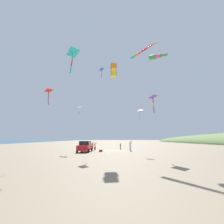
# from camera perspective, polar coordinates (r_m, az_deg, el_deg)

# --- Properties ---
(ground_plane) EXTENTS (600.00, 600.00, 0.00)m
(ground_plane) POSITION_cam_1_polar(r_m,az_deg,el_deg) (30.70, -1.24, -13.93)
(ground_plane) COLOR gray
(parked_car) EXTENTS (2.43, 4.47, 1.85)m
(parked_car) POSITION_cam_1_polar(r_m,az_deg,el_deg) (27.85, -9.82, -12.25)
(parked_car) COLOR red
(parked_car) RESTS_ON ground_plane
(cooler_box) EXTENTS (0.62, 0.42, 0.42)m
(cooler_box) POSITION_cam_1_polar(r_m,az_deg,el_deg) (28.02, -4.12, -13.87)
(cooler_box) COLOR red
(cooler_box) RESTS_ON ground_plane
(person_adult_flyer) EXTENTS (0.70, 0.66, 1.95)m
(person_adult_flyer) POSITION_cam_1_polar(r_m,az_deg,el_deg) (30.14, 6.73, -11.92)
(person_adult_flyer) COLOR silver
(person_adult_flyer) RESTS_ON ground_plane
(person_child_green_jacket) EXTENTS (0.50, 0.39, 1.62)m
(person_child_green_jacket) POSITION_cam_1_polar(r_m,az_deg,el_deg) (35.82, -7.08, -11.86)
(person_child_green_jacket) COLOR #B72833
(person_child_green_jacket) RESTS_ON ground_plane
(person_child_grey_jacket) EXTENTS (0.35, 0.43, 1.32)m
(person_child_grey_jacket) POSITION_cam_1_polar(r_m,az_deg,el_deg) (33.99, 3.09, -12.31)
(person_child_grey_jacket) COLOR #B72833
(person_child_grey_jacket) RESTS_ON ground_plane
(person_bystander_far) EXTENTS (0.52, 0.45, 1.48)m
(person_bystander_far) POSITION_cam_1_polar(r_m,az_deg,el_deg) (32.55, -6.23, -12.22)
(person_bystander_far) COLOR #232328
(person_bystander_far) RESTS_ON ground_plane
(kite_delta_rainbow_low_near) EXTENTS (3.81, 9.80, 6.83)m
(kite_delta_rainbow_low_near) POSITION_cam_1_polar(r_m,az_deg,el_deg) (24.81, 10.04, 0.48)
(kite_delta_rainbow_low_near) COLOR #EF4C93
(kite_delta_rainbow_low_near) RESTS_ON ground_plane
(kite_delta_small_distant) EXTENTS (3.74, 14.35, 12.40)m
(kite_delta_small_distant) POSITION_cam_1_polar(r_m,az_deg,el_deg) (19.66, -14.24, 20.24)
(kite_delta_small_distant) COLOR #1EB7C6
(kite_delta_small_distant) RESTS_ON ground_plane
(kite_box_black_fish_shape) EXTENTS (5.36, 3.73, 13.00)m
(kite_box_black_fish_shape) POSITION_cam_1_polar(r_m,az_deg,el_deg) (23.46, 0.54, 14.97)
(kite_box_black_fish_shape) COLOR orange
(kite_box_black_fish_shape) RESTS_ON ground_plane
(kite_windsock_purple_drifting) EXTENTS (9.37, 10.38, 16.10)m
(kite_windsock_purple_drifting) POSITION_cam_1_polar(r_m,az_deg,el_deg) (27.00, 9.95, 20.40)
(kite_windsock_purple_drifting) COLOR #1EB7C6
(kite_windsock_purple_drifting) RESTS_ON ground_plane
(kite_delta_green_low_center) EXTENTS (2.83, 12.12, 7.33)m
(kite_delta_green_low_center) POSITION_cam_1_polar(r_m,az_deg,el_deg) (17.49, -22.15, 7.13)
(kite_delta_green_low_center) COLOR red
(kite_delta_green_low_center) RESTS_ON ground_plane
(kite_delta_magenta_far_left) EXTENTS (5.41, 11.26, 7.91)m
(kite_delta_magenta_far_left) POSITION_cam_1_polar(r_m,az_deg,el_deg) (21.12, 14.62, 5.35)
(kite_delta_magenta_far_left) COLOR purple
(kite_delta_magenta_far_left) RESTS_ON ground_plane
(kite_windsock_red_high_left) EXTENTS (11.58, 14.55, 14.44)m
(kite_windsock_red_high_left) POSITION_cam_1_polar(r_m,az_deg,el_deg) (24.47, 15.63, 18.86)
(kite_windsock_red_high_left) COLOR green
(kite_windsock_red_high_left) RESTS_ON ground_plane
(kite_delta_striped_overhead) EXTENTS (4.03, 7.86, 15.52)m
(kite_delta_striped_overhead) POSITION_cam_1_polar(r_m,az_deg,el_deg) (30.76, -3.94, 15.18)
(kite_delta_striped_overhead) COLOR blue
(kite_delta_striped_overhead) RESTS_ON ground_plane
(kite_delta_yellow_midlevel) EXTENTS (5.21, 4.40, 8.12)m
(kite_delta_yellow_midlevel) POSITION_cam_1_polar(r_m,az_deg,el_deg) (28.66, -11.93, 1.67)
(kite_delta_yellow_midlevel) COLOR white
(kite_delta_yellow_midlevel) RESTS_ON ground_plane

